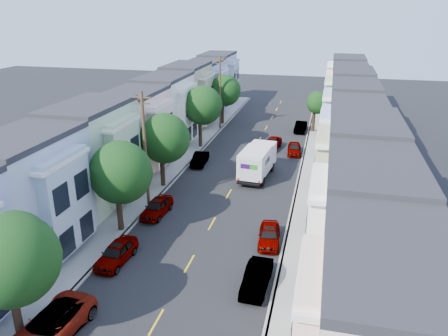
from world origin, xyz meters
The scene contains 27 objects.
ground centered at (0.00, 0.00, 0.00)m, with size 160.00×160.00×0.00m, color black.
road_slab centered at (0.00, 15.00, 0.01)m, with size 12.00×70.00×0.02m, color black.
curb_left centered at (-6.05, 15.00, 0.07)m, with size 0.30×70.00×0.15m, color gray.
curb_right centered at (6.05, 15.00, 0.07)m, with size 0.30×70.00×0.15m, color gray.
sidewalk_left centered at (-7.35, 15.00, 0.07)m, with size 2.60×70.00×0.15m, color gray.
sidewalk_right centered at (7.35, 15.00, 0.07)m, with size 2.60×70.00×0.15m, color gray.
centerline centered at (0.00, 15.00, 0.00)m, with size 0.12×70.00×0.01m, color gold.
townhouse_row_left centered at (-11.15, 15.00, 0.00)m, with size 5.00×70.00×8.50m, color #ABB8E7.
townhouse_row_right centered at (11.15, 15.00, 0.00)m, with size 5.00×70.00×8.50m, color #ABB8E7.
tree_a centered at (-6.30, -14.73, 4.77)m, with size 4.70×4.70×7.14m.
tree_b centered at (-6.30, -2.79, 4.90)m, with size 4.70×4.70×7.27m.
tree_c centered at (-6.30, 6.33, 4.89)m, with size 4.70×4.70×7.26m.
tree_d centered at (-6.30, 19.10, 5.27)m, with size 4.70×4.70×7.65m.
tree_e centered at (-6.30, 30.54, 5.00)m, with size 4.54×4.54×7.29m.
tree_far_r centered at (6.89, 29.29, 4.08)m, with size 3.05×3.05×5.66m.
utility_pole_near centered at (-6.30, 2.00, 5.15)m, with size 1.60×0.26×10.00m.
utility_pole_far centered at (-6.30, 28.00, 5.15)m, with size 1.60×0.26×10.00m.
fedex_truck centered at (1.83, 10.98, 1.76)m, with size 2.53×6.57×3.15m.
lead_sedan centered at (2.09, 20.36, 0.73)m, with size 1.73×4.51×1.46m, color black.
parked_left_a centered at (-4.90, -14.40, 0.75)m, with size 2.48×5.37×1.49m, color black.
parked_left_b centered at (-4.90, -6.93, 0.70)m, with size 1.64×4.29×1.39m, color black.
parked_left_c centered at (-4.90, 0.45, 0.69)m, with size 1.64×4.28×1.39m, color #A8B4BC.
parked_left_d centered at (-4.90, 13.06, 0.64)m, with size 1.36×3.85×1.28m, color #58101E.
parked_right_a centered at (4.90, -7.52, 0.68)m, with size 1.43×4.06×1.35m, color slate.
parked_right_b centered at (4.90, -1.97, 0.67)m, with size 1.57×4.10×1.33m, color silver.
parked_right_c centered at (4.90, 19.16, 0.66)m, with size 1.56×4.08×1.32m, color black.
parked_right_d centered at (4.90, 29.12, 0.67)m, with size 1.42×4.03×1.34m, color black.
Camera 1 is at (8.30, -30.30, 16.62)m, focal length 35.00 mm.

